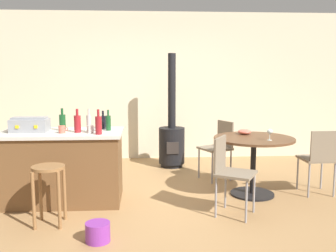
{
  "coord_description": "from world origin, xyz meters",
  "views": [
    {
      "loc": [
        -0.1,
        -4.48,
        1.58
      ],
      "look_at": [
        0.19,
        0.16,
        0.93
      ],
      "focal_mm": 39.79,
      "sensor_mm": 36.0,
      "label": 1
    }
  ],
  "objects_px": {
    "bottle_1": "(108,122)",
    "cup_1": "(91,129)",
    "bottle_2": "(99,125)",
    "dining_table": "(254,151)",
    "wooden_stool": "(49,181)",
    "plastic_bucket": "(98,232)",
    "folding_chair_left": "(319,156)",
    "cup_0": "(62,129)",
    "bottle_3": "(103,122)",
    "wood_stove": "(172,139)",
    "toolbox": "(30,125)",
    "folding_chair_far": "(230,169)",
    "bottle_0": "(62,122)",
    "bottle_4": "(77,123)",
    "kitchen_island": "(63,167)",
    "serving_bowl": "(244,132)",
    "folding_chair_near": "(219,145)",
    "bottle_5": "(89,123)",
    "wine_glass": "(270,132)"
  },
  "relations": [
    {
      "from": "bottle_1",
      "to": "cup_1",
      "type": "relative_size",
      "value": 2.36
    },
    {
      "from": "bottle_2",
      "to": "dining_table",
      "type": "bearing_deg",
      "value": 9.98
    },
    {
      "from": "wooden_stool",
      "to": "plastic_bucket",
      "type": "bearing_deg",
      "value": -38.79
    },
    {
      "from": "bottle_1",
      "to": "bottle_2",
      "type": "bearing_deg",
      "value": -105.77
    },
    {
      "from": "folding_chair_left",
      "to": "cup_0",
      "type": "distance_m",
      "value": 3.28
    },
    {
      "from": "wooden_stool",
      "to": "bottle_3",
      "type": "height_order",
      "value": "bottle_3"
    },
    {
      "from": "folding_chair_left",
      "to": "wood_stove",
      "type": "relative_size",
      "value": 0.45
    },
    {
      "from": "folding_chair_left",
      "to": "bottle_3",
      "type": "relative_size",
      "value": 3.73
    },
    {
      "from": "toolbox",
      "to": "cup_1",
      "type": "distance_m",
      "value": 0.78
    },
    {
      "from": "dining_table",
      "to": "toolbox",
      "type": "distance_m",
      "value": 2.83
    },
    {
      "from": "bottle_3",
      "to": "cup_0",
      "type": "bearing_deg",
      "value": -144.61
    },
    {
      "from": "bottle_3",
      "to": "cup_0",
      "type": "xyz_separation_m",
      "value": [
        -0.45,
        -0.32,
        -0.05
      ]
    },
    {
      "from": "folding_chair_left",
      "to": "folding_chair_far",
      "type": "bearing_deg",
      "value": -155.58
    },
    {
      "from": "bottle_0",
      "to": "bottle_4",
      "type": "relative_size",
      "value": 0.97
    },
    {
      "from": "kitchen_island",
      "to": "bottle_3",
      "type": "xyz_separation_m",
      "value": [
        0.49,
        0.2,
        0.53
      ]
    },
    {
      "from": "toolbox",
      "to": "serving_bowl",
      "type": "relative_size",
      "value": 2.41
    },
    {
      "from": "bottle_0",
      "to": "bottle_1",
      "type": "relative_size",
      "value": 1.08
    },
    {
      "from": "kitchen_island",
      "to": "bottle_1",
      "type": "distance_m",
      "value": 0.79
    },
    {
      "from": "folding_chair_near",
      "to": "plastic_bucket",
      "type": "bearing_deg",
      "value": -127.39
    },
    {
      "from": "bottle_1",
      "to": "plastic_bucket",
      "type": "height_order",
      "value": "bottle_1"
    },
    {
      "from": "bottle_3",
      "to": "serving_bowl",
      "type": "distance_m",
      "value": 1.9
    },
    {
      "from": "bottle_2",
      "to": "plastic_bucket",
      "type": "xyz_separation_m",
      "value": [
        0.08,
        -0.93,
        -0.9
      ]
    },
    {
      "from": "bottle_5",
      "to": "toolbox",
      "type": "bearing_deg",
      "value": 175.3
    },
    {
      "from": "folding_chair_near",
      "to": "bottle_1",
      "type": "relative_size",
      "value": 3.42
    },
    {
      "from": "wooden_stool",
      "to": "bottle_2",
      "type": "height_order",
      "value": "bottle_2"
    },
    {
      "from": "bottle_0",
      "to": "serving_bowl",
      "type": "distance_m",
      "value": 2.4
    },
    {
      "from": "bottle_4",
      "to": "serving_bowl",
      "type": "xyz_separation_m",
      "value": [
        2.16,
        0.44,
        -0.19
      ]
    },
    {
      "from": "folding_chair_near",
      "to": "bottle_4",
      "type": "xyz_separation_m",
      "value": [
        -1.92,
        -0.96,
        0.47
      ]
    },
    {
      "from": "folding_chair_left",
      "to": "bottle_1",
      "type": "height_order",
      "value": "bottle_1"
    },
    {
      "from": "wooden_stool",
      "to": "folding_chair_left",
      "type": "xyz_separation_m",
      "value": [
        3.27,
        0.77,
        0.05
      ]
    },
    {
      "from": "dining_table",
      "to": "folding_chair_near",
      "type": "xyz_separation_m",
      "value": [
        -0.3,
        0.78,
        -0.06
      ]
    },
    {
      "from": "folding_chair_near",
      "to": "plastic_bucket",
      "type": "height_order",
      "value": "folding_chair_near"
    },
    {
      "from": "bottle_1",
      "to": "cup_0",
      "type": "relative_size",
      "value": 2.24
    },
    {
      "from": "bottle_1",
      "to": "bottle_4",
      "type": "bearing_deg",
      "value": -158.86
    },
    {
      "from": "bottle_4",
      "to": "folding_chair_far",
      "type": "bearing_deg",
      "value": -15.08
    },
    {
      "from": "folding_chair_left",
      "to": "toolbox",
      "type": "bearing_deg",
      "value": -179.58
    },
    {
      "from": "plastic_bucket",
      "to": "wood_stove",
      "type": "bearing_deg",
      "value": 72.2
    },
    {
      "from": "cup_1",
      "to": "plastic_bucket",
      "type": "xyz_separation_m",
      "value": [
        0.18,
        -1.01,
        -0.84
      ]
    },
    {
      "from": "folding_chair_left",
      "to": "bottle_4",
      "type": "bearing_deg",
      "value": -177.65
    },
    {
      "from": "folding_chair_far",
      "to": "cup_0",
      "type": "xyz_separation_m",
      "value": [
        -1.93,
        0.43,
        0.4
      ]
    },
    {
      "from": "wooden_stool",
      "to": "folding_chair_left",
      "type": "relative_size",
      "value": 0.73
    },
    {
      "from": "cup_0",
      "to": "bottle_4",
      "type": "bearing_deg",
      "value": 13.39
    },
    {
      "from": "folding_chair_far",
      "to": "serving_bowl",
      "type": "height_order",
      "value": "folding_chair_far"
    },
    {
      "from": "wood_stove",
      "to": "wine_glass",
      "type": "xyz_separation_m",
      "value": [
        1.08,
        -1.79,
        0.39
      ]
    },
    {
      "from": "bottle_5",
      "to": "cup_1",
      "type": "xyz_separation_m",
      "value": [
        0.04,
        -0.12,
        -0.06
      ]
    },
    {
      "from": "wooden_stool",
      "to": "folding_chair_left",
      "type": "distance_m",
      "value": 3.36
    },
    {
      "from": "serving_bowl",
      "to": "bottle_2",
      "type": "bearing_deg",
      "value": -162.35
    },
    {
      "from": "dining_table",
      "to": "bottle_0",
      "type": "bearing_deg",
      "value": -179.36
    },
    {
      "from": "wooden_stool",
      "to": "bottle_5",
      "type": "xyz_separation_m",
      "value": [
        0.33,
        0.69,
        0.52
      ]
    },
    {
      "from": "folding_chair_near",
      "to": "cup_1",
      "type": "relative_size",
      "value": 8.05
    }
  ]
}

